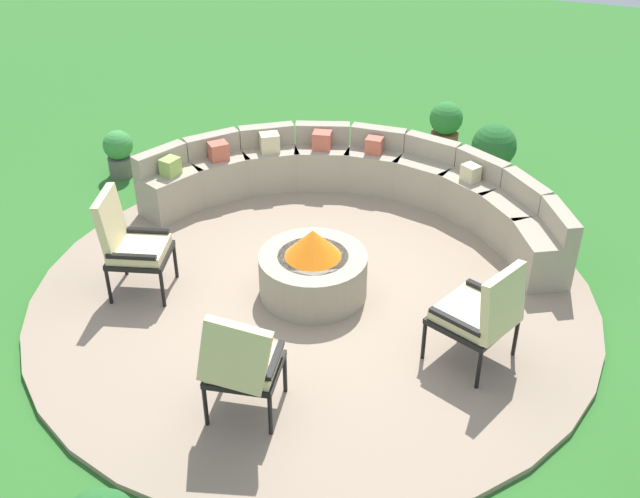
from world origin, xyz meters
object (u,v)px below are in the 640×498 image
at_px(potted_plant_2, 119,151).
at_px(potted_plant_0, 493,153).
at_px(lounge_chair_front_right, 241,362).
at_px(potted_plant_1, 445,126).
at_px(lounge_chair_back_left, 483,312).
at_px(lounge_chair_front_left, 129,242).
at_px(fire_pit, 313,269).
at_px(curved_stone_bench, 361,185).

bearing_deg(potted_plant_2, potted_plant_0, 15.68).
distance_m(lounge_chair_front_right, potted_plant_1, 5.42).
bearing_deg(potted_plant_2, lounge_chair_back_left, -23.56).
bearing_deg(potted_plant_0, lounge_chair_front_left, -130.34).
height_order(lounge_chair_front_right, potted_plant_2, lounge_chair_front_right).
bearing_deg(potted_plant_1, potted_plant_2, -151.72).
height_order(fire_pit, lounge_chair_front_right, lounge_chair_front_right).
xyz_separation_m(lounge_chair_front_right, potted_plant_2, (-3.24, 3.40, -0.27)).
height_order(curved_stone_bench, potted_plant_0, potted_plant_0).
distance_m(curved_stone_bench, potted_plant_2, 3.13).
relative_size(lounge_chair_front_left, potted_plant_2, 1.77).
bearing_deg(fire_pit, potted_plant_1, 81.96).
distance_m(fire_pit, lounge_chair_front_left, 1.77).
xyz_separation_m(lounge_chair_front_left, lounge_chair_front_right, (1.72, -1.21, -0.01)).
distance_m(fire_pit, curved_stone_bench, 1.76).
height_order(fire_pit, lounge_chair_front_left, lounge_chair_front_left).
bearing_deg(fire_pit, potted_plant_0, 66.73).
bearing_deg(fire_pit, potted_plant_2, 152.51).
xyz_separation_m(curved_stone_bench, lounge_chair_front_right, (0.12, -3.50, 0.23)).
bearing_deg(lounge_chair_front_left, potted_plant_2, -159.63).
distance_m(curved_stone_bench, lounge_chair_back_left, 2.84).
bearing_deg(potted_plant_0, lounge_chair_back_left, -82.69).
relative_size(lounge_chair_front_right, lounge_chair_back_left, 1.05).
relative_size(lounge_chair_back_left, potted_plant_2, 1.66).
xyz_separation_m(fire_pit, lounge_chair_back_left, (1.68, -0.47, 0.25)).
distance_m(curved_stone_bench, lounge_chair_front_right, 3.51).
bearing_deg(lounge_chair_back_left, potted_plant_2, 89.63).
relative_size(curved_stone_bench, lounge_chair_front_left, 4.51).
bearing_deg(lounge_chair_back_left, lounge_chair_front_left, 114.28).
bearing_deg(curved_stone_bench, lounge_chair_back_left, -51.83).
height_order(curved_stone_bench, lounge_chair_back_left, lounge_chair_back_left).
bearing_deg(lounge_chair_front_right, lounge_chair_front_left, 136.22).
bearing_deg(potted_plant_1, curved_stone_bench, -107.02).
distance_m(potted_plant_0, potted_plant_1, 1.05).
xyz_separation_m(lounge_chair_front_right, lounge_chair_back_left, (1.63, 1.28, -0.01)).
bearing_deg(potted_plant_2, lounge_chair_front_left, -55.18).
xyz_separation_m(lounge_chair_front_right, potted_plant_0, (1.20, 4.65, -0.15)).
xyz_separation_m(fire_pit, lounge_chair_front_right, (0.05, -1.74, 0.27)).
bearing_deg(lounge_chair_front_left, potted_plant_0, 125.21).
bearing_deg(fire_pit, lounge_chair_back_left, -15.45).
relative_size(curved_stone_bench, lounge_chair_back_left, 4.80).
xyz_separation_m(curved_stone_bench, potted_plant_0, (1.32, 1.15, 0.08)).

